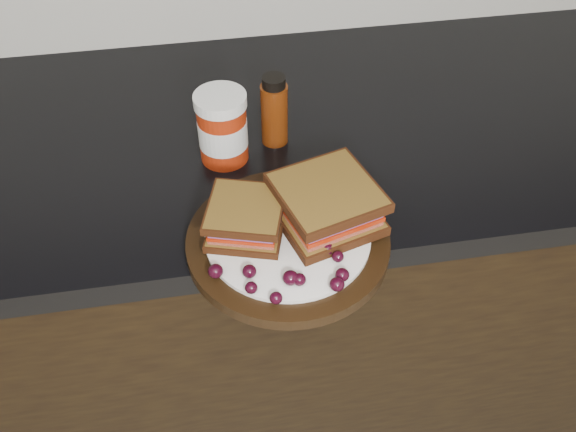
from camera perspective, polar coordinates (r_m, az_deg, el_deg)
name	(u,v)px	position (r m, az deg, el deg)	size (l,w,h in m)	color
base_cabinets	(147,315)	(1.43, -12.44, -8.60)	(3.96, 0.58, 0.86)	black
countertop	(104,154)	(1.11, -16.03, 5.30)	(3.98, 0.60, 0.04)	black
plate	(288,242)	(0.88, 0.00, -2.32)	(0.28, 0.28, 0.02)	black
sandwich_left	(246,218)	(0.86, -3.77, -0.17)	(0.10, 0.10, 0.05)	brown
sandwich_right	(327,204)	(0.87, 3.45, 1.05)	(0.13, 0.13, 0.06)	brown
grape_0	(216,271)	(0.82, -6.46, -4.89)	(0.02, 0.02, 0.02)	black
grape_1	(249,271)	(0.82, -3.46, -4.94)	(0.02, 0.02, 0.02)	black
grape_2	(251,288)	(0.80, -3.29, -6.38)	(0.02, 0.02, 0.02)	black
grape_3	(276,298)	(0.79, -1.07, -7.30)	(0.02, 0.02, 0.02)	black
grape_4	(291,278)	(0.81, 0.22, -5.52)	(0.02, 0.02, 0.02)	black
grape_5	(299,280)	(0.81, 1.02, -5.67)	(0.02, 0.02, 0.02)	black
grape_6	(337,284)	(0.81, 4.38, -6.07)	(0.02, 0.02, 0.02)	black
grape_7	(342,275)	(0.82, 4.84, -5.23)	(0.02, 0.02, 0.02)	black
grape_8	(338,257)	(0.84, 4.46, -3.62)	(0.02, 0.02, 0.01)	black
grape_9	(327,249)	(0.84, 3.50, -2.90)	(0.02, 0.02, 0.02)	black
grape_10	(353,229)	(0.87, 5.79, -1.15)	(0.02, 0.02, 0.02)	black
grape_11	(339,223)	(0.88, 4.52, -0.62)	(0.02, 0.02, 0.02)	black
grape_12	(340,217)	(0.89, 4.69, -0.09)	(0.02, 0.02, 0.02)	black
grape_13	(320,191)	(0.92, 2.88, 2.19)	(0.02, 0.02, 0.02)	black
grape_14	(236,212)	(0.89, -4.62, 0.34)	(0.02, 0.02, 0.02)	black
grape_15	(253,226)	(0.87, -3.11, -0.86)	(0.02, 0.02, 0.02)	black
grape_16	(230,235)	(0.86, -5.21, -1.66)	(0.02, 0.02, 0.02)	black
grape_17	(225,243)	(0.86, -5.61, -2.38)	(0.02, 0.02, 0.02)	black
grape_18	(238,208)	(0.90, -4.44, 0.75)	(0.02, 0.02, 0.02)	black
grape_19	(227,221)	(0.88, -5.41, -0.47)	(0.02, 0.02, 0.02)	black
grape_20	(249,234)	(0.87, -3.51, -1.57)	(0.02, 0.02, 0.01)	black
condiment_jar	(222,128)	(1.00, -5.85, 7.83)	(0.08, 0.08, 0.12)	#99230B
oil_bottle	(274,110)	(1.02, -1.23, 9.40)	(0.04, 0.04, 0.12)	#542008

